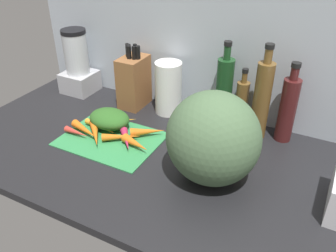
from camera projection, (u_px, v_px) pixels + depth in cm
name	position (u px, v px, depth cm)	size (l,w,h in cm)	color
ground_plane	(171.00, 160.00, 127.72)	(170.00, 80.00, 3.00)	black
wall_back	(215.00, 45.00, 140.48)	(170.00, 3.00, 60.00)	#ADB7C1
cutting_board	(111.00, 139.00, 136.36)	(37.17, 28.18, 0.80)	#338C4C
carrot_0	(85.00, 130.00, 137.76)	(3.24, 3.24, 15.26)	orange
carrot_1	(100.00, 127.00, 140.85)	(2.39, 2.39, 15.36)	orange
carrot_2	(148.00, 132.00, 136.69)	(3.57, 3.57, 13.31)	orange
carrot_3	(136.00, 144.00, 129.62)	(3.49, 3.49, 12.05)	orange
carrot_4	(123.00, 120.00, 145.60)	(2.02, 2.02, 11.15)	orange
carrot_5	(77.00, 132.00, 137.16)	(2.46, 2.46, 11.02)	red
carrot_6	(126.00, 139.00, 132.43)	(3.00, 3.00, 13.56)	#B2264C
carrot_7	(122.00, 136.00, 134.37)	(2.95, 2.95, 14.51)	orange
carrot_8	(95.00, 133.00, 135.56)	(3.55, 3.55, 16.78)	orange
carrot_greens_pile	(109.00, 119.00, 141.48)	(17.03, 13.10, 7.21)	#2D6023
winter_squash	(213.00, 139.00, 109.38)	(29.77, 27.88, 30.58)	#4C6B47
knife_block	(134.00, 81.00, 155.10)	(9.72, 14.39, 27.94)	brown
blender_appliance	(78.00, 66.00, 166.82)	(14.68, 14.68, 30.20)	#B2B2B7
paper_towel_roll	(168.00, 88.00, 149.81)	(11.31, 11.31, 22.64)	white
bottle_0	(224.00, 91.00, 140.39)	(6.71, 6.71, 34.50)	#19421E
bottle_1	(241.00, 103.00, 139.95)	(5.01, 5.01, 25.00)	brown
bottle_2	(262.00, 99.00, 130.99)	(6.40, 6.40, 36.90)	brown
bottle_3	(288.00, 108.00, 130.29)	(6.38, 6.38, 31.08)	#471919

